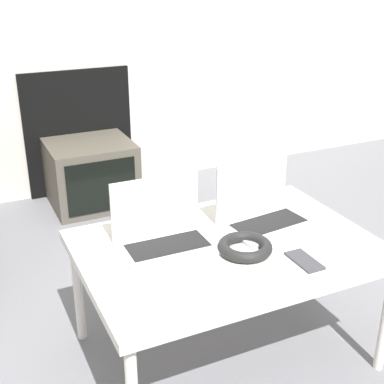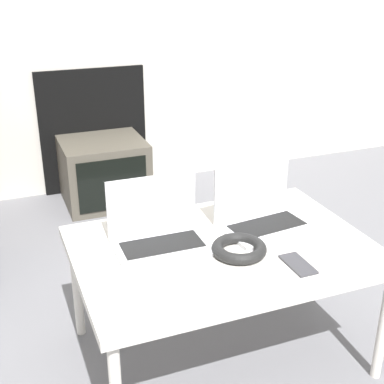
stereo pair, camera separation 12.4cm
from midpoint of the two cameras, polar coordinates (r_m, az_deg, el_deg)
table at (r=1.93m, az=5.14°, el=-6.67°), size 1.04×0.73×0.48m
laptop_left at (r=1.89m, az=-1.73°, el=-4.17°), size 0.33×0.24×0.23m
laptop_right at (r=2.05m, az=9.12°, el=-2.19°), size 0.36×0.27×0.23m
headphones at (r=1.86m, az=6.97°, el=-6.03°), size 0.19×0.19×0.04m
phone at (r=1.83m, az=13.16°, el=-7.55°), size 0.07×0.14×0.01m
tv at (r=3.37m, az=-8.33°, el=2.16°), size 0.50×0.46×0.40m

